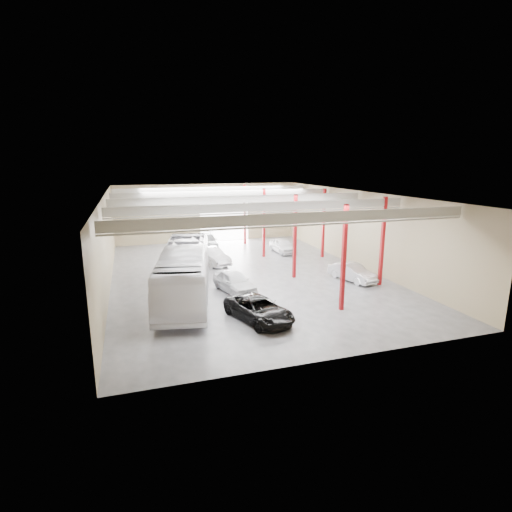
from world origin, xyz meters
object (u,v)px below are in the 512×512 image
coach_bus (185,272)px  car_row_b (211,256)px  black_sedan (259,309)px  car_row_c (207,241)px  car_right_near (352,272)px  car_row_a (234,281)px  car_right_far (283,246)px

coach_bus → car_row_b: bearing=78.7°
black_sedan → car_row_c: (1.03, 22.11, 0.07)m
car_row_b → car_right_near: 13.35m
car_row_a → car_right_far: 14.15m
car_row_a → car_row_c: 16.21m
car_right_near → car_right_far: bearing=82.5°
black_sedan → car_right_far: 19.25m
car_row_a → coach_bus: bearing=168.7°
car_row_b → car_row_c: 7.57m
car_right_near → car_row_b: bearing=123.1°
car_row_a → car_right_near: size_ratio=1.07×
black_sedan → car_row_a: 5.93m
car_row_a → car_row_b: size_ratio=0.96×
car_row_c → car_right_near: car_row_c is taller
car_row_a → car_row_c: bearing=73.9°
coach_bus → car_row_a: 3.83m
coach_bus → car_right_near: bearing=10.9°
car_row_b → car_row_c: bearing=63.5°
car_right_far → black_sedan: bearing=-117.7°
car_row_b → car_right_far: bearing=-0.7°
black_sedan → car_row_b: 14.61m
coach_bus → car_row_c: bearing=85.3°
car_row_c → car_right_far: 8.78m
black_sedan → car_row_c: car_row_c is taller
car_row_a → car_right_near: car_row_a is taller
car_row_b → car_row_c: car_row_c is taller
car_row_a → car_row_c: size_ratio=0.84×
black_sedan → car_row_b: car_row_b is taller
black_sedan → car_row_b: bearing=73.3°
car_right_near → car_right_far: 11.69m
car_row_b → coach_bus: bearing=-131.4°
car_row_b → car_right_far: (8.39, 2.72, -0.04)m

